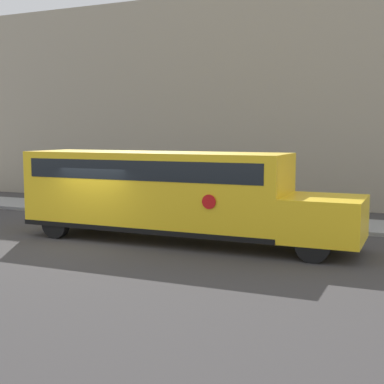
{
  "coord_description": "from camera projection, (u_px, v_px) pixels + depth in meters",
  "views": [
    {
      "loc": [
        10.07,
        -14.74,
        3.68
      ],
      "look_at": [
        2.85,
        1.87,
        1.67
      ],
      "focal_mm": 50.0,
      "sensor_mm": 36.0,
      "label": 1
    }
  ],
  "objects": [
    {
      "name": "ground_plane",
      "position": [
        92.0,
        243.0,
        17.83
      ],
      "size": [
        60.0,
        60.0,
        0.0
      ],
      "primitive_type": "plane",
      "color": "#3A3838"
    },
    {
      "name": "sidewalk_strip",
      "position": [
        175.0,
        214.0,
        23.75
      ],
      "size": [
        44.0,
        3.0,
        0.15
      ],
      "color": "gray",
      "rests_on": "ground"
    },
    {
      "name": "building_backdrop",
      "position": [
        226.0,
        102.0,
        29.09
      ],
      "size": [
        32.0,
        4.0,
        10.68
      ],
      "color": "#9E937F",
      "rests_on": "ground"
    },
    {
      "name": "school_bus",
      "position": [
        169.0,
        191.0,
        18.01
      ],
      "size": [
        11.45,
        2.57,
        3.03
      ],
      "color": "yellow",
      "rests_on": "ground"
    }
  ]
}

